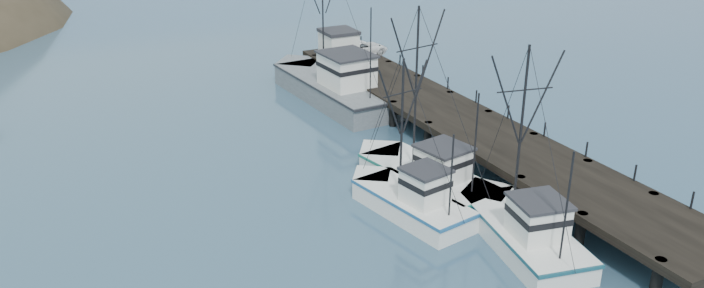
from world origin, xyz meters
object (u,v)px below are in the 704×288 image
object	(u,v)px
work_vessel	(333,85)
pickup_truck	(363,48)
trawler_mid	(409,200)
pier_shed	(339,45)
pier	(459,120)
trawler_near	(521,229)
trawler_far	(424,175)

from	to	relation	value
work_vessel	pickup_truck	size ratio (longest dim) A/B	3.53
trawler_mid	pier_shed	world-z (taller)	trawler_mid
pier	work_vessel	world-z (taller)	work_vessel
pier	trawler_near	xyz separation A→B (m)	(-5.13, -13.26, -0.87)
trawler_near	pickup_truck	xyz separation A→B (m)	(6.63, 31.26, 1.85)
pier	trawler_far	world-z (taller)	trawler_far
pickup_truck	trawler_mid	bearing A→B (deg)	157.12
trawler_far	work_vessel	world-z (taller)	work_vessel
pier_shed	trawler_far	bearing A→B (deg)	-102.20
trawler_near	trawler_mid	world-z (taller)	trawler_near
trawler_far	pickup_truck	size ratio (longest dim) A/B	2.40
work_vessel	pier_shed	xyz separation A→B (m)	(2.77, 4.66, 2.19)
trawler_mid	trawler_far	size ratio (longest dim) A/B	0.81
trawler_far	pickup_truck	world-z (taller)	trawler_far
pier	pier_shed	distance (m)	17.66
trawler_far	work_vessel	xyz separation A→B (m)	(2.15, 18.08, 0.41)
pier	trawler_mid	size ratio (longest dim) A/B	4.65
trawler_mid	pier_shed	size ratio (longest dim) A/B	2.96
trawler_near	pier_shed	bearing A→B (deg)	82.79
trawler_near	pickup_truck	distance (m)	32.01
pier_shed	work_vessel	bearing A→B (deg)	-120.72
pier	pickup_truck	distance (m)	18.09
trawler_near	work_vessel	xyz separation A→B (m)	(1.13, 26.13, 0.41)
pickup_truck	pier_shed	bearing A→B (deg)	98.67
trawler_mid	trawler_near	bearing A→B (deg)	-56.70
pier	trawler_mid	distance (m)	11.72
trawler_far	pier_shed	distance (m)	23.41
trawler_mid	trawler_far	distance (m)	3.63
trawler_mid	pier_shed	distance (m)	26.48
work_vessel	pier_shed	world-z (taller)	work_vessel
trawler_far	pier_shed	xyz separation A→B (m)	(4.91, 22.74, 2.60)
trawler_near	pier	bearing A→B (deg)	68.85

